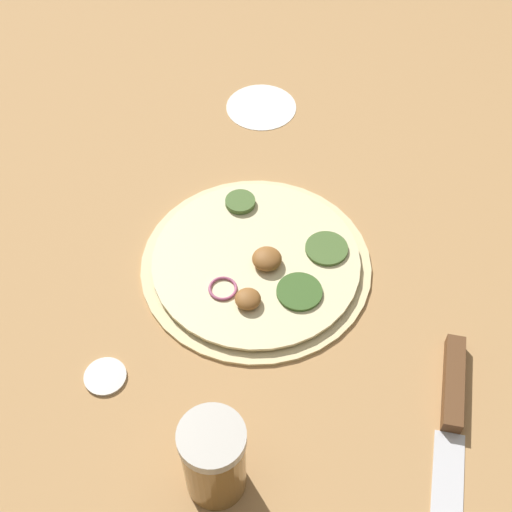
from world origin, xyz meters
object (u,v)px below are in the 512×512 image
(pizza, at_px, (257,262))
(loose_cap, at_px, (105,376))
(spice_jar, at_px, (214,459))
(knife, at_px, (451,428))

(pizza, bearing_deg, loose_cap, -21.24)
(spice_jar, bearing_deg, loose_cap, -106.65)
(pizza, bearing_deg, knife, 68.84)
(loose_cap, bearing_deg, knife, 106.33)
(pizza, distance_m, knife, 0.29)
(pizza, height_order, spice_jar, spice_jar)
(pizza, distance_m, spice_jar, 0.27)
(knife, distance_m, spice_jar, 0.25)
(knife, bearing_deg, spice_jar, -65.83)
(loose_cap, bearing_deg, pizza, 158.76)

